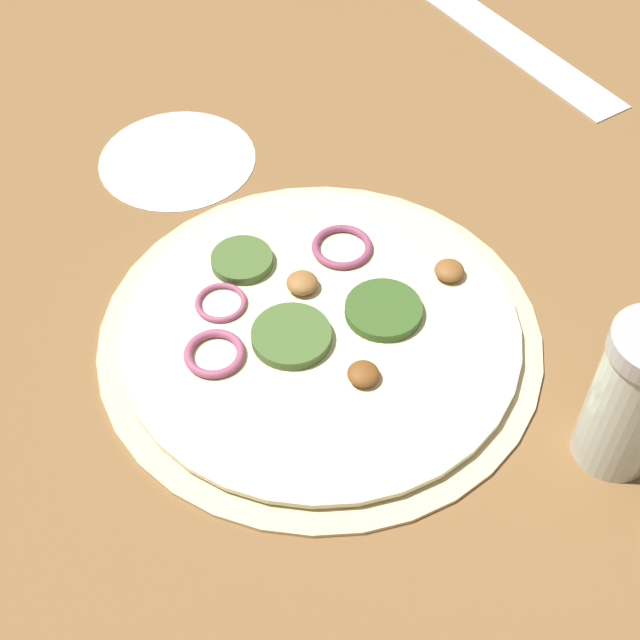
{
  "coord_description": "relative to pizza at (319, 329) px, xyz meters",
  "views": [
    {
      "loc": [
        0.2,
        0.32,
        0.46
      ],
      "look_at": [
        0.0,
        0.0,
        0.02
      ],
      "focal_mm": 50.0,
      "sensor_mm": 36.0,
      "label": 1
    }
  ],
  "objects": [
    {
      "name": "flour_patch",
      "position": [
        0.0,
        -0.21,
        -0.01
      ],
      "size": [
        0.12,
        0.12,
        0.0
      ],
      "color": "white",
      "rests_on": "ground_plane"
    },
    {
      "name": "ground_plane",
      "position": [
        0.0,
        0.0,
        -0.01
      ],
      "size": [
        3.0,
        3.0,
        0.0
      ],
      "primitive_type": "plane",
      "color": "brown"
    },
    {
      "name": "spice_jar",
      "position": [
        -0.1,
        0.17,
        0.05
      ],
      "size": [
        0.05,
        0.05,
        0.1
      ],
      "color": "silver",
      "rests_on": "ground_plane"
    },
    {
      "name": "pizza",
      "position": [
        0.0,
        0.0,
        0.0
      ],
      "size": [
        0.29,
        0.29,
        0.02
      ],
      "color": "beige",
      "rests_on": "ground_plane"
    }
  ]
}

